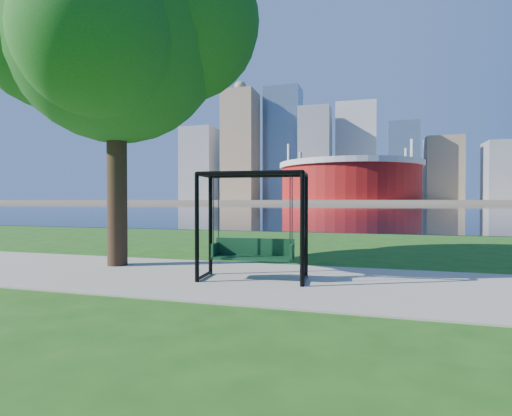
% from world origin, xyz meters
% --- Properties ---
extents(ground, '(900.00, 900.00, 0.00)m').
position_xyz_m(ground, '(0.00, 0.00, 0.00)').
color(ground, '#1E5114').
rests_on(ground, ground).
extents(path, '(120.00, 4.00, 0.03)m').
position_xyz_m(path, '(0.00, -0.50, 0.01)').
color(path, '#9E937F').
rests_on(path, ground).
extents(river, '(900.00, 180.00, 0.02)m').
position_xyz_m(river, '(0.00, 102.00, 0.01)').
color(river, black).
rests_on(river, ground).
extents(far_bank, '(900.00, 228.00, 2.00)m').
position_xyz_m(far_bank, '(0.00, 306.00, 1.00)').
color(far_bank, '#937F60').
rests_on(far_bank, ground).
extents(stadium, '(83.00, 83.00, 32.00)m').
position_xyz_m(stadium, '(-10.00, 235.00, 14.23)').
color(stadium, maroon).
rests_on(stadium, far_bank).
extents(skyline, '(392.00, 66.00, 96.50)m').
position_xyz_m(skyline, '(-4.27, 319.39, 35.89)').
color(skyline, gray).
rests_on(skyline, far_bank).
extents(swing, '(2.21, 1.09, 2.20)m').
position_xyz_m(swing, '(0.16, -0.57, 1.06)').
color(swing, black).
rests_on(swing, ground).
extents(park_tree, '(6.77, 6.12, 8.41)m').
position_xyz_m(park_tree, '(-3.64, 0.29, 5.84)').
color(park_tree, black).
rests_on(park_tree, ground).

